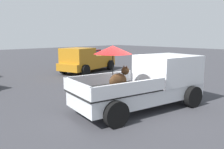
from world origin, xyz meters
The scene contains 4 objects.
ground_plane centered at (0.00, 0.00, 0.00)m, with size 80.00×80.00×0.00m, color #38383D.
pickup_truck_main centered at (0.42, -0.07, 0.98)m, with size 5.31×2.99×2.33m.
pickup_truck_far centered at (3.89, 8.14, 0.87)m, with size 5.10×3.11×1.80m.
parked_sedan_far centered at (7.06, 11.93, 0.74)m, with size 4.63×2.96×1.33m.
Camera 1 is at (-6.46, -5.16, 2.67)m, focal length 36.91 mm.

